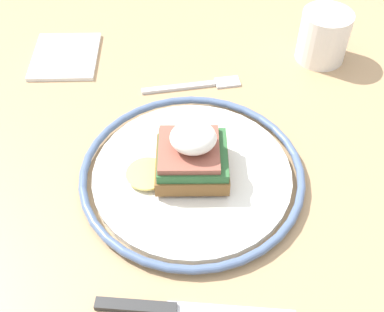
{
  "coord_description": "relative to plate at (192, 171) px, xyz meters",
  "views": [
    {
      "loc": [
        0.38,
        -0.02,
        1.21
      ],
      "look_at": [
        -0.0,
        -0.01,
        0.78
      ],
      "focal_mm": 45.0,
      "sensor_mm": 36.0,
      "label": 1
    }
  ],
  "objects": [
    {
      "name": "fork",
      "position": [
        -0.17,
        0.01,
        -0.01
      ],
      "size": [
        0.04,
        0.15,
        0.0
      ],
      "color": "silver",
      "rests_on": "dining_table"
    },
    {
      "name": "napkin",
      "position": [
        -0.24,
        -0.2,
        -0.0
      ],
      "size": [
        0.12,
        0.1,
        0.01
      ],
      "primitive_type": "cube",
      "rotation": [
        0.0,
        0.0,
        0.01
      ],
      "color": "white",
      "rests_on": "dining_table"
    },
    {
      "name": "dining_table",
      "position": [
        0.0,
        0.01,
        -0.12
      ],
      "size": [
        1.11,
        0.73,
        0.75
      ],
      "color": "tan",
      "rests_on": "ground_plane"
    },
    {
      "name": "sandwich",
      "position": [
        0.0,
        -0.0,
        0.03
      ],
      "size": [
        0.08,
        0.12,
        0.07
      ],
      "color": "brown",
      "rests_on": "plate"
    },
    {
      "name": "cup",
      "position": [
        -0.24,
        0.2,
        0.03
      ],
      "size": [
        0.08,
        0.08,
        0.08
      ],
      "color": "white",
      "rests_on": "dining_table"
    },
    {
      "name": "plate",
      "position": [
        0.0,
        0.0,
        0.0
      ],
      "size": [
        0.27,
        0.27,
        0.02
      ],
      "color": "silver",
      "rests_on": "dining_table"
    },
    {
      "name": "knife",
      "position": [
        0.18,
        -0.02,
        -0.01
      ],
      "size": [
        0.03,
        0.2,
        0.01
      ],
      "color": "#2D2D2D",
      "rests_on": "dining_table"
    }
  ]
}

